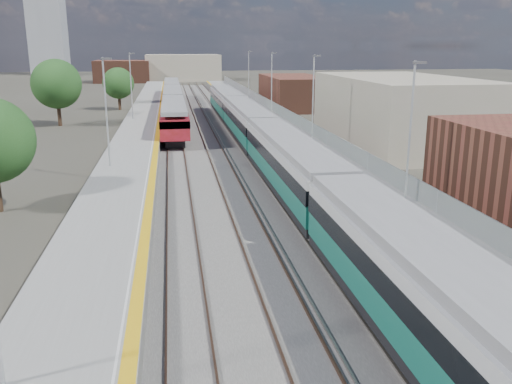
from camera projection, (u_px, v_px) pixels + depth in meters
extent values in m
plane|color=#47443A|center=(229.00, 139.00, 55.41)|extent=(320.00, 320.00, 0.00)
cube|color=#565451|center=(206.00, 136.00, 57.45)|extent=(10.50, 155.00, 0.06)
cube|color=#4C3323|center=(231.00, 131.00, 60.26)|extent=(0.07, 160.00, 0.14)
cube|color=#4C3323|center=(244.00, 131.00, 60.48)|extent=(0.07, 160.00, 0.14)
cube|color=#4C3323|center=(200.00, 132.00, 59.74)|extent=(0.07, 160.00, 0.14)
cube|color=#4C3323|center=(213.00, 131.00, 59.96)|extent=(0.07, 160.00, 0.14)
cube|color=#4C3323|center=(168.00, 132.00, 59.22)|extent=(0.07, 160.00, 0.14)
cube|color=#4C3323|center=(181.00, 132.00, 59.44)|extent=(0.07, 160.00, 0.14)
cube|color=gray|center=(228.00, 131.00, 60.22)|extent=(0.08, 160.00, 0.10)
cube|color=gray|center=(216.00, 131.00, 60.01)|extent=(0.08, 160.00, 0.10)
cube|color=slate|center=(275.00, 130.00, 58.44)|extent=(4.70, 155.00, 1.00)
cube|color=gray|center=(275.00, 125.00, 58.31)|extent=(4.70, 155.00, 0.03)
cube|color=gold|center=(256.00, 125.00, 57.99)|extent=(0.40, 155.00, 0.01)
cube|color=gray|center=(295.00, 119.00, 58.49)|extent=(0.06, 155.00, 1.20)
cylinder|color=#9EA0A3|center=(410.00, 134.00, 28.44)|extent=(0.12, 0.12, 7.50)
cube|color=#4C4C4F|center=(420.00, 63.00, 27.53)|extent=(0.70, 0.18, 0.14)
cylinder|color=#9EA0A3|center=(313.00, 99.00, 47.52)|extent=(0.12, 0.12, 7.50)
cube|color=#4C4C4F|center=(317.00, 56.00, 46.60)|extent=(0.70, 0.18, 0.14)
cylinder|color=#9EA0A3|center=(272.00, 84.00, 66.59)|extent=(0.12, 0.12, 7.50)
cube|color=#4C4C4F|center=(274.00, 53.00, 65.68)|extent=(0.70, 0.18, 0.14)
cylinder|color=#9EA0A3|center=(249.00, 75.00, 85.67)|extent=(0.12, 0.12, 7.50)
cube|color=#4C4C4F|center=(250.00, 51.00, 84.76)|extent=(0.70, 0.18, 0.14)
cube|color=slate|center=(140.00, 133.00, 56.31)|extent=(4.30, 155.00, 1.00)
cube|color=gray|center=(140.00, 128.00, 56.18)|extent=(4.30, 155.00, 0.03)
cube|color=gold|center=(158.00, 127.00, 56.46)|extent=(0.45, 155.00, 0.01)
cube|color=silver|center=(155.00, 128.00, 56.41)|extent=(0.08, 155.00, 0.01)
cylinder|color=#9EA0A3|center=(106.00, 113.00, 37.38)|extent=(0.12, 0.12, 7.50)
cube|color=#4C4C4F|center=(106.00, 59.00, 36.47)|extent=(0.70, 0.18, 0.14)
cylinder|color=#9EA0A3|center=(131.00, 86.00, 62.18)|extent=(0.12, 0.12, 7.50)
cube|color=#4C4C4F|center=(131.00, 54.00, 61.27)|extent=(0.70, 0.18, 0.14)
cube|color=#A19B81|center=(399.00, 111.00, 52.19)|extent=(11.00, 22.00, 6.40)
cube|color=brown|center=(293.00, 92.00, 83.43)|extent=(8.00, 18.00, 4.80)
cube|color=#A19B81|center=(183.00, 68.00, 149.58)|extent=(20.00, 14.00, 7.00)
cube|color=brown|center=(123.00, 71.00, 142.61)|extent=(14.00, 12.00, 5.60)
cube|color=gray|center=(46.00, 12.00, 177.03)|extent=(11.00, 11.00, 40.00)
cube|color=black|center=(438.00, 349.00, 15.44)|extent=(2.68, 19.19, 0.45)
cube|color=#136350|center=(441.00, 325.00, 15.24)|extent=(2.77, 19.19, 1.12)
cube|color=black|center=(443.00, 296.00, 15.01)|extent=(2.83, 19.19, 0.77)
cube|color=silver|center=(446.00, 275.00, 14.85)|extent=(2.77, 19.19, 0.47)
cube|color=gray|center=(447.00, 261.00, 14.74)|extent=(2.46, 19.19, 0.39)
cube|color=black|center=(290.00, 183.00, 34.22)|extent=(2.68, 19.19, 0.45)
cube|color=#136350|center=(290.00, 171.00, 34.02)|extent=(2.77, 19.19, 1.12)
cube|color=black|center=(291.00, 157.00, 33.78)|extent=(2.83, 19.19, 0.77)
cube|color=silver|center=(291.00, 147.00, 33.63)|extent=(2.77, 19.19, 0.47)
cube|color=gray|center=(291.00, 141.00, 33.52)|extent=(2.46, 19.19, 0.39)
cube|color=black|center=(247.00, 134.00, 53.00)|extent=(2.68, 19.19, 0.45)
cube|color=#136350|center=(247.00, 126.00, 52.79)|extent=(2.77, 19.19, 1.12)
cube|color=black|center=(247.00, 117.00, 52.56)|extent=(2.83, 19.19, 0.77)
cube|color=silver|center=(247.00, 111.00, 52.40)|extent=(2.77, 19.19, 0.47)
cube|color=gray|center=(247.00, 107.00, 52.30)|extent=(2.46, 19.19, 0.39)
cube|color=black|center=(227.00, 111.00, 71.78)|extent=(2.68, 19.19, 0.45)
cube|color=#136350|center=(226.00, 105.00, 71.57)|extent=(2.77, 19.19, 1.12)
cube|color=black|center=(226.00, 99.00, 71.34)|extent=(2.83, 19.19, 0.77)
cube|color=silver|center=(226.00, 94.00, 71.18)|extent=(2.77, 19.19, 0.47)
cube|color=gray|center=(226.00, 91.00, 71.08)|extent=(2.46, 19.19, 0.39)
cube|color=black|center=(175.00, 132.00, 57.10)|extent=(1.82, 15.47, 0.63)
cube|color=maroon|center=(174.00, 118.00, 56.71)|extent=(2.68, 18.20, 1.92)
cube|color=black|center=(174.00, 113.00, 56.58)|extent=(2.74, 18.20, 0.67)
cube|color=gray|center=(173.00, 104.00, 56.33)|extent=(2.39, 18.20, 0.38)
cube|color=black|center=(173.00, 112.00, 74.94)|extent=(1.82, 15.47, 0.63)
cube|color=maroon|center=(173.00, 101.00, 74.54)|extent=(2.68, 18.20, 1.92)
cube|color=black|center=(173.00, 97.00, 74.42)|extent=(2.74, 18.20, 0.67)
cube|color=gray|center=(172.00, 90.00, 74.17)|extent=(2.39, 18.20, 0.38)
cube|color=black|center=(172.00, 99.00, 92.77)|extent=(1.82, 15.47, 0.63)
cube|color=maroon|center=(172.00, 90.00, 92.38)|extent=(2.68, 18.20, 1.92)
cube|color=black|center=(172.00, 87.00, 92.25)|extent=(2.74, 18.20, 0.67)
cube|color=gray|center=(172.00, 82.00, 92.00)|extent=(2.39, 18.20, 0.38)
cylinder|color=#382619|center=(59.00, 114.00, 64.45)|extent=(0.44, 0.44, 2.74)
sphere|color=#234A1C|center=(56.00, 84.00, 63.52)|extent=(5.78, 5.78, 5.78)
cylinder|color=#382619|center=(120.00, 103.00, 80.81)|extent=(0.44, 0.44, 2.18)
sphere|color=#234A1C|center=(118.00, 83.00, 80.07)|extent=(4.60, 4.60, 4.60)
cylinder|color=#382619|center=(372.00, 104.00, 80.10)|extent=(0.44, 0.44, 1.86)
sphere|color=#234A1C|center=(373.00, 87.00, 79.47)|extent=(3.93, 3.93, 3.93)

